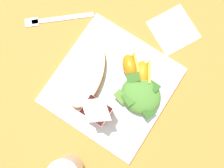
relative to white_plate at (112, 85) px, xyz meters
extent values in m
plane|color=#C67A33|center=(0.00, 0.00, -0.01)|extent=(3.00, 3.00, 0.00)
cube|color=silver|center=(0.00, 0.00, 0.00)|extent=(0.28, 0.28, 0.02)
ellipsoid|color=#B77F42|center=(0.06, 0.02, 0.02)|extent=(0.12, 0.18, 0.03)
ellipsoid|color=maroon|center=(0.06, 0.02, 0.03)|extent=(0.11, 0.17, 0.01)
ellipsoid|color=beige|center=(0.06, 0.02, 0.04)|extent=(0.11, 0.18, 0.01)
ellipsoid|color=#4C8433|center=(-0.07, -0.01, 0.03)|extent=(0.10, 0.09, 0.04)
cube|color=#336023|center=(-0.08, -0.02, 0.03)|extent=(0.03, 0.03, 0.02)
cube|color=#336023|center=(-0.09, -0.05, 0.04)|extent=(0.03, 0.03, 0.02)
cube|color=#336023|center=(-0.11, 0.01, 0.04)|extent=(0.03, 0.04, 0.01)
cube|color=#3D7028|center=(-0.05, 0.01, 0.04)|extent=(0.04, 0.03, 0.01)
cube|color=#5B8E3D|center=(-0.04, 0.02, 0.03)|extent=(0.04, 0.03, 0.01)
cube|color=#3D7028|center=(-0.04, -0.04, 0.05)|extent=(0.04, 0.04, 0.02)
cube|color=#B7332D|center=(-0.01, 0.08, 0.05)|extent=(0.06, 0.04, 0.09)
cube|color=white|center=(-0.01, 0.08, 0.08)|extent=(0.06, 0.04, 0.03)
pyramid|color=white|center=(-0.01, 0.08, 0.11)|extent=(0.06, 0.04, 0.02)
ellipsoid|color=orange|center=(-0.05, -0.06, 0.03)|extent=(0.06, 0.07, 0.04)
cube|color=gold|center=(-0.06, -0.07, 0.03)|extent=(0.03, 0.05, 0.03)
ellipsoid|color=orange|center=(-0.01, -0.06, 0.03)|extent=(0.07, 0.07, 0.04)
cube|color=gold|center=(-0.02, -0.07, 0.03)|extent=(0.04, 0.04, 0.03)
cube|color=white|center=(-0.06, -0.22, -0.01)|extent=(0.15, 0.15, 0.00)
cube|color=silver|center=(0.21, -0.08, -0.01)|extent=(0.14, 0.12, 0.01)
cube|color=silver|center=(0.28, -0.03, -0.01)|extent=(0.04, 0.04, 0.01)
camera|label=1|loc=(-0.05, 0.08, 0.58)|focal=36.55mm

